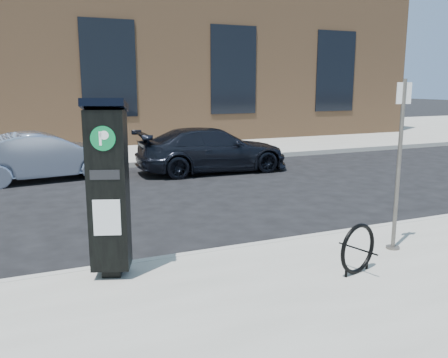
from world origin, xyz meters
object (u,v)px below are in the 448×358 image
sign_pole (399,167)px  bike_rack (358,249)px  car_silver (44,156)px  parking_kiosk (108,187)px  car_dark (212,150)px

sign_pole → bike_rack: (-1.05, -0.52, -0.86)m
car_silver → parking_kiosk: bearing=175.4°
sign_pole → car_dark: (0.22, 7.38, -0.70)m
parking_kiosk → car_dark: 7.90m
bike_rack → car_dark: (1.27, 7.89, 0.16)m
parking_kiosk → sign_pole: sign_pole is taller
parking_kiosk → car_silver: size_ratio=0.57×
parking_kiosk → bike_rack: parking_kiosk is taller
bike_rack → car_dark: bearing=66.1°
car_silver → car_dark: size_ratio=0.87×
car_silver → car_dark: bearing=-105.7°
parking_kiosk → car_dark: (4.05, 6.75, -0.63)m
sign_pole → bike_rack: bearing=-140.3°
parking_kiosk → car_silver: bearing=112.2°
car_silver → car_dark: car_dark is taller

